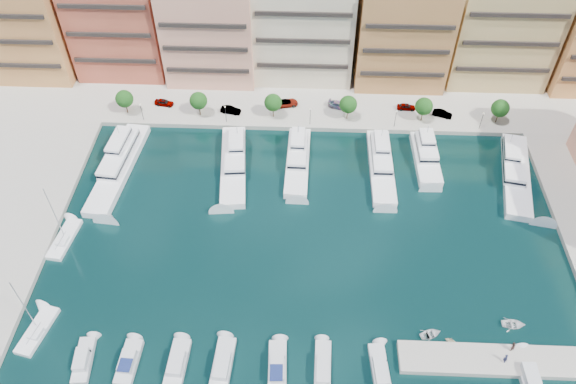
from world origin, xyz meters
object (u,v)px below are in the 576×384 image
car_4 (406,107)px  tree_5 (500,108)px  car_5 (442,114)px  sailboat_1 (65,240)px  yacht_0 (119,163)px  lamppost_2 (310,114)px  lamppost_0 (141,109)px  yacht_2 (234,161)px  yacht_3 (298,158)px  cruiser_2 (177,364)px  lamppost_3 (396,116)px  tree_0 (124,99)px  car_1 (231,110)px  cruiser_1 (129,363)px  cruiser_4 (277,368)px  sailboat_0 (38,331)px  tree_3 (348,104)px  cruiser_6 (380,372)px  tender_0 (431,334)px  yacht_4 (381,163)px  tree_2 (273,103)px  lamppost_1 (225,111)px  tender_1 (450,340)px  yacht_6 (516,170)px  cruiser_0 (84,361)px  car_0 (164,102)px  lamppost_4 (482,118)px  car_3 (339,105)px  cruiser_5 (323,370)px  tree_1 (198,101)px  car_2 (286,103)px  cruiser_3 (222,366)px  tree_4 (424,106)px  yacht_5 (426,155)px  tender_2 (513,324)px  person_1 (512,346)px  person_0 (506,358)px

car_4 → tree_5: bearing=-98.8°
car_5 → sailboat_1: bearing=137.5°
yacht_0 → lamppost_2: bearing=20.2°
lamppost_0 → yacht_2: bearing=-30.6°
yacht_3 → cruiser_2: 47.76m
lamppost_3 → yacht_3: size_ratio=0.22×
tree_0 → car_1: 22.81m
cruiser_1 → cruiser_2: bearing=0.1°
yacht_2 → cruiser_2: 43.57m
tree_0 → cruiser_4: (36.02, -58.11, -4.17)m
lamppost_2 → sailboat_0: sailboat_0 is taller
tree_3 → cruiser_6: size_ratio=0.63×
car_4 → tender_0: bearing=-179.5°
yacht_4 → car_4: yacht_4 is taller
car_4 → tree_2: bearing=99.7°
lamppost_1 → tender_1: lamppost_1 is taller
tree_2 → cruiser_4: (4.02, -58.11, -4.17)m
yacht_6 → lamppost_0: bearing=170.5°
cruiser_0 → car_0: (0.30, 61.12, 1.17)m
tree_2 → tender_0: size_ratio=1.65×
lamppost_4 → car_3: size_ratio=0.85×
cruiser_5 → cruiser_1: bearing=180.0°
cruiser_1 → cruiser_5: (28.69, -0.01, -0.02)m
tree_1 → car_2: (18.59, 3.94, -3.00)m
yacht_0 → car_4: size_ratio=6.47×
yacht_0 → cruiser_3: (25.71, -41.87, -0.66)m
tree_4 → yacht_2: (-39.07, -14.68, -3.53)m
lamppost_2 → yacht_5: bearing=-21.0°
cruiser_0 → tender_0: (52.11, 6.63, -0.19)m
yacht_5 → car_4: 15.31m
cruiser_2 → sailboat_1: (-24.20, 22.78, -0.24)m
tender_0 → car_0: 75.19m
yacht_0 → tender_2: 77.64m
tender_0 → car_2: 60.67m
yacht_3 → cruiser_1: bearing=-117.9°
car_1 → car_3: bearing=-71.6°
yacht_5 → yacht_3: bearing=-175.7°
lamppost_4 → tender_1: 52.10m
cruiser_2 → person_1: (49.56, 4.20, 1.41)m
lamppost_2 → cruiser_1: size_ratio=0.58×
tender_1 → person_1: (8.60, -1.47, 1.53)m
car_3 → tree_4: bearing=-84.1°
lamppost_3 → yacht_4: (-3.68, -11.75, -2.73)m
tender_1 → tender_2: 10.80m
yacht_4 → person_0: bearing=-70.2°
tender_1 → cruiser_0: bearing=113.7°
lamppost_0 → car_0: size_ratio=0.99×
tree_1 → car_1: (6.59, 0.89, -3.01)m
tree_0 → tender_2: 87.71m
tree_2 → lamppost_3: (26.00, -2.30, -0.92)m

